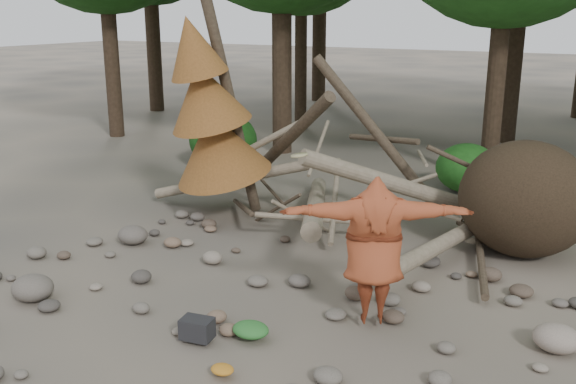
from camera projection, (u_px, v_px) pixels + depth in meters
The scene contains 12 objects.
ground at pixel (259, 323), 8.57m from camera, with size 120.00×120.00×0.00m, color #514C44.
deadfall_pile at pixel (488, 197), 10.93m from camera, with size 8.55×5.24×3.30m.
dead_conifer at pixel (210, 114), 12.27m from camera, with size 2.06×2.16×4.35m.
bush_left at pixel (223, 139), 16.99m from camera, with size 1.80×1.80×1.44m, color #164712.
bush_mid at pixel (467, 168), 14.61m from camera, with size 1.40×1.40×1.12m, color #1F5A1A.
frisbee_thrower at pixel (374, 250), 8.23m from camera, with size 2.67×1.71×2.05m.
backpack at pixel (197, 333), 8.04m from camera, with size 0.40×0.27×0.27m, color black.
cloth_green at pixel (251, 333), 8.12m from camera, with size 0.48×0.40×0.18m, color #2B6C2C.
cloth_orange at pixel (222, 373), 7.30m from camera, with size 0.28×0.23×0.10m, color #B9751F.
boulder_front_left at pixel (33, 288), 9.21m from camera, with size 0.62×0.56×0.37m, color #665E55.
boulder_mid_right at pixel (557, 338), 7.83m from camera, with size 0.57×0.51×0.34m, color gray.
boulder_mid_left at pixel (133, 235), 11.44m from camera, with size 0.55×0.50×0.33m, color #605951.
Camera 1 is at (4.09, -6.60, 4.04)m, focal length 40.00 mm.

